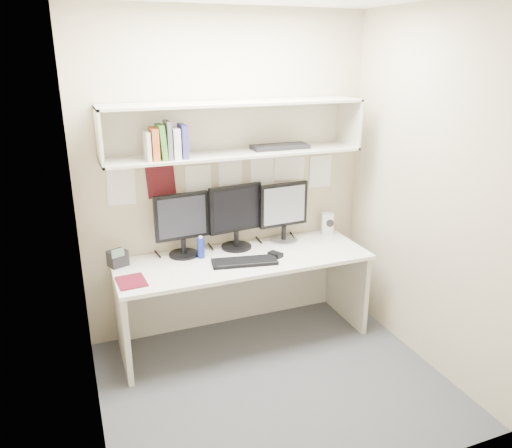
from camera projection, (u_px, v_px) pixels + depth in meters
name	position (u px, v px, depth m)	size (l,w,h in m)	color
floor	(274.00, 382.00, 3.61)	(2.40, 2.00, 0.01)	#404145
wall_back	(228.00, 177.00, 4.07)	(2.40, 0.02, 2.60)	#B7AA8C
wall_front	(363.00, 272.00, 2.31)	(2.40, 0.02, 2.60)	#B7AA8C
wall_left	(79.00, 235.00, 2.78)	(0.02, 2.00, 2.60)	#B7AA8C
wall_right	(429.00, 193.00, 3.60)	(0.02, 2.00, 2.60)	#B7AA8C
desk	(243.00, 298.00, 4.07)	(2.00, 0.70, 0.73)	white
overhead_hutch	(233.00, 128.00, 3.81)	(2.00, 0.38, 0.40)	beige
pinned_papers	(228.00, 183.00, 4.08)	(1.92, 0.01, 0.48)	white
monitor_left	(182.00, 223.00, 3.90)	(0.44, 0.24, 0.51)	black
monitor_center	(236.00, 215.00, 4.05)	(0.46, 0.25, 0.53)	black
monitor_right	(284.00, 210.00, 4.20)	(0.44, 0.24, 0.51)	#A5A5AA
keyboard	(245.00, 262.00, 3.83)	(0.50, 0.18, 0.02)	black
mouse	(275.00, 255.00, 3.95)	(0.07, 0.11, 0.03)	black
speaker	(327.00, 224.00, 4.42)	(0.12, 0.13, 0.19)	silver
blue_bottle	(201.00, 248.00, 3.91)	(0.06, 0.06, 0.18)	navy
maroon_notebook	(131.00, 282.00, 3.51)	(0.19, 0.24, 0.01)	#5B0F1D
desk_phone	(118.00, 258.00, 3.77)	(0.16, 0.16, 0.16)	black
book_stack	(166.00, 143.00, 3.55)	(0.29, 0.17, 0.27)	beige
hutch_tray	(280.00, 147.00, 3.96)	(0.46, 0.17, 0.03)	black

